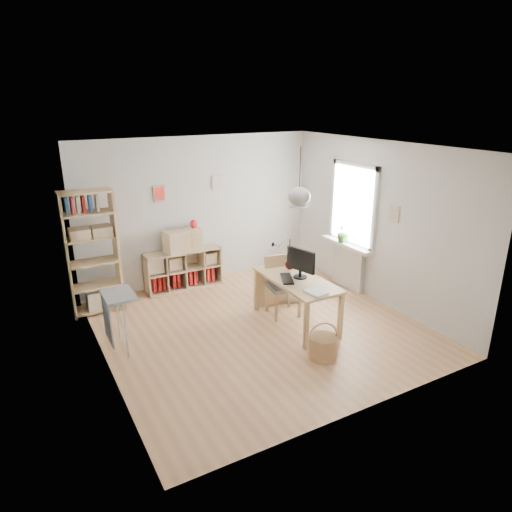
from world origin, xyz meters
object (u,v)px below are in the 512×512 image
storage_chest (286,287)px  monitor (301,262)px  desk (296,284)px  tall_bookshelf (91,248)px  chair (282,282)px  drawer_chest (183,240)px  cube_shelf (182,272)px

storage_chest → monitor: monitor is taller
desk → monitor: size_ratio=2.93×
desk → tall_bookshelf: 3.27m
chair → storage_chest: (0.40, 0.47, -0.35)m
monitor → drawer_chest: size_ratio=0.76×
tall_bookshelf → storage_chest: bearing=-19.4°
chair → storage_chest: 0.70m
chair → desk: bearing=-82.5°
cube_shelf → tall_bookshelf: 1.77m
cube_shelf → storage_chest: 1.96m
chair → drawer_chest: 2.05m
desk → drawer_chest: bearing=114.2°
chair → drawer_chest: (-0.99, 1.76, 0.37)m
cube_shelf → drawer_chest: (0.04, -0.04, 0.61)m
cube_shelf → chair: bearing=-60.3°
drawer_chest → cube_shelf: bearing=122.3°
drawer_chest → storage_chest: bearing=-52.4°
tall_bookshelf → monitor: 3.29m
cube_shelf → monitor: (1.10, -2.21, 0.70)m
chair → monitor: size_ratio=1.86×
monitor → tall_bookshelf: bearing=129.5°
chair → monitor: 0.62m
desk → storage_chest: (0.40, 0.90, -0.46)m
tall_bookshelf → cube_shelf: bearing=10.2°
desk → storage_chest: size_ratio=1.85×
cube_shelf → storage_chest: bearing=-43.2°
cube_shelf → chair: (1.03, -1.80, 0.24)m
storage_chest → monitor: 1.24m
desk → drawer_chest: size_ratio=2.24×
drawer_chest → tall_bookshelf: bearing=179.2°
tall_bookshelf → drawer_chest: (1.60, 0.24, -0.18)m
chair → storage_chest: chair is taller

